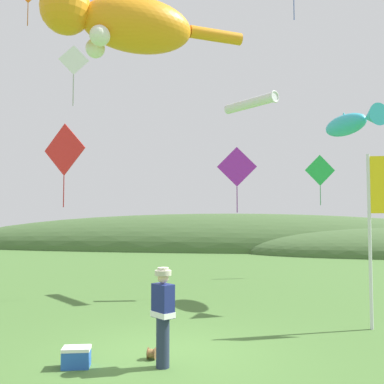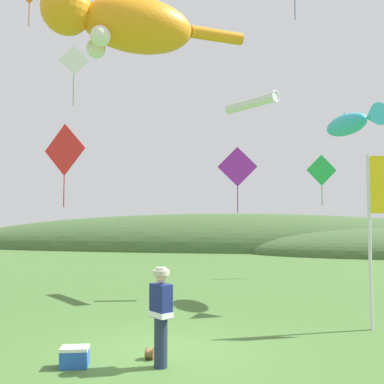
{
  "view_description": "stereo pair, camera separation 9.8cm",
  "coord_description": "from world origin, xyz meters",
  "px_view_note": "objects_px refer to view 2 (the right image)",
  "views": [
    {
      "loc": [
        1.47,
        -8.36,
        2.68
      ],
      "look_at": [
        0.0,
        4.0,
        3.42
      ],
      "focal_mm": 40.0,
      "sensor_mm": 36.0,
      "label": 1
    },
    {
      "loc": [
        1.57,
        -8.35,
        2.68
      ],
      "look_at": [
        0.0,
        4.0,
        3.42
      ],
      "focal_mm": 40.0,
      "sensor_mm": 36.0,
      "label": 2
    }
  ],
  "objects_px": {
    "kite_diamond_green": "(322,170)",
    "kite_diamond_red": "(65,150)",
    "kite_giant_cat": "(123,24)",
    "kite_diamond_violet": "(237,167)",
    "picnic_cooler": "(75,357)",
    "kite_fish_windsock": "(352,123)",
    "festival_attendant": "(161,313)",
    "kite_spool": "(150,353)",
    "festival_banner_pole": "(376,214)",
    "kite_diamond_white": "(74,61)",
    "kite_tube_streamer": "(251,103)"
  },
  "relations": [
    {
      "from": "festival_banner_pole",
      "to": "kite_giant_cat",
      "type": "height_order",
      "value": "kite_giant_cat"
    },
    {
      "from": "kite_diamond_green",
      "to": "festival_attendant",
      "type": "bearing_deg",
      "value": -111.65
    },
    {
      "from": "kite_spool",
      "to": "kite_giant_cat",
      "type": "distance_m",
      "value": 12.0
    },
    {
      "from": "kite_spool",
      "to": "picnic_cooler",
      "type": "relative_size",
      "value": 0.4
    },
    {
      "from": "picnic_cooler",
      "to": "kite_giant_cat",
      "type": "bearing_deg",
      "value": 100.33
    },
    {
      "from": "festival_banner_pole",
      "to": "kite_tube_streamer",
      "type": "relative_size",
      "value": 2.12
    },
    {
      "from": "festival_banner_pole",
      "to": "kite_diamond_red",
      "type": "bearing_deg",
      "value": 174.86
    },
    {
      "from": "festival_banner_pole",
      "to": "kite_diamond_green",
      "type": "height_order",
      "value": "kite_diamond_green"
    },
    {
      "from": "kite_giant_cat",
      "to": "kite_diamond_violet",
      "type": "distance_m",
      "value": 6.72
    },
    {
      "from": "kite_spool",
      "to": "picnic_cooler",
      "type": "bearing_deg",
      "value": -154.72
    },
    {
      "from": "kite_fish_windsock",
      "to": "kite_tube_streamer",
      "type": "bearing_deg",
      "value": 162.63
    },
    {
      "from": "kite_diamond_white",
      "to": "kite_diamond_violet",
      "type": "height_order",
      "value": "kite_diamond_white"
    },
    {
      "from": "festival_banner_pole",
      "to": "kite_giant_cat",
      "type": "bearing_deg",
      "value": 152.39
    },
    {
      "from": "kite_spool",
      "to": "kite_diamond_green",
      "type": "bearing_deg",
      "value": 66.55
    },
    {
      "from": "kite_fish_windsock",
      "to": "picnic_cooler",
      "type": "bearing_deg",
      "value": -132.74
    },
    {
      "from": "kite_tube_streamer",
      "to": "kite_diamond_green",
      "type": "bearing_deg",
      "value": 55.17
    },
    {
      "from": "kite_spool",
      "to": "kite_diamond_violet",
      "type": "xyz_separation_m",
      "value": [
        1.54,
        6.77,
        4.32
      ]
    },
    {
      "from": "kite_spool",
      "to": "kite_fish_windsock",
      "type": "xyz_separation_m",
      "value": [
        5.34,
        6.54,
        5.72
      ]
    },
    {
      "from": "festival_attendant",
      "to": "kite_diamond_white",
      "type": "bearing_deg",
      "value": 131.48
    },
    {
      "from": "festival_attendant",
      "to": "festival_banner_pole",
      "type": "height_order",
      "value": "festival_banner_pole"
    },
    {
      "from": "kite_giant_cat",
      "to": "kite_fish_windsock",
      "type": "height_order",
      "value": "kite_giant_cat"
    },
    {
      "from": "kite_giant_cat",
      "to": "kite_diamond_red",
      "type": "height_order",
      "value": "kite_giant_cat"
    },
    {
      "from": "festival_banner_pole",
      "to": "kite_diamond_violet",
      "type": "height_order",
      "value": "kite_diamond_violet"
    },
    {
      "from": "festival_attendant",
      "to": "kite_diamond_violet",
      "type": "bearing_deg",
      "value": 80.12
    },
    {
      "from": "kite_diamond_red",
      "to": "festival_banner_pole",
      "type": "bearing_deg",
      "value": -5.14
    },
    {
      "from": "kite_tube_streamer",
      "to": "kite_diamond_red",
      "type": "relative_size",
      "value": 0.83
    },
    {
      "from": "festival_attendant",
      "to": "kite_spool",
      "type": "bearing_deg",
      "value": 125.6
    },
    {
      "from": "kite_diamond_green",
      "to": "kite_diamond_red",
      "type": "bearing_deg",
      "value": -134.51
    },
    {
      "from": "kite_diamond_green",
      "to": "kite_fish_windsock",
      "type": "bearing_deg",
      "value": -89.82
    },
    {
      "from": "kite_diamond_red",
      "to": "kite_diamond_white",
      "type": "bearing_deg",
      "value": -26.41
    },
    {
      "from": "kite_fish_windsock",
      "to": "kite_diamond_white",
      "type": "bearing_deg",
      "value": -159.07
    },
    {
      "from": "kite_spool",
      "to": "festival_banner_pole",
      "type": "distance_m",
      "value": 6.25
    },
    {
      "from": "kite_diamond_green",
      "to": "kite_giant_cat",
      "type": "bearing_deg",
      "value": -144.67
    },
    {
      "from": "picnic_cooler",
      "to": "kite_diamond_green",
      "type": "xyz_separation_m",
      "value": [
        6.57,
        12.87,
        4.68
      ]
    },
    {
      "from": "festival_banner_pole",
      "to": "kite_diamond_green",
      "type": "relative_size",
      "value": 1.8
    },
    {
      "from": "kite_tube_streamer",
      "to": "festival_attendant",
      "type": "bearing_deg",
      "value": -102.44
    },
    {
      "from": "festival_attendant",
      "to": "kite_fish_windsock",
      "type": "distance_m",
      "value": 9.88
    },
    {
      "from": "kite_diamond_white",
      "to": "kite_tube_streamer",
      "type": "bearing_deg",
      "value": 39.8
    },
    {
      "from": "kite_diamond_violet",
      "to": "kite_diamond_red",
      "type": "bearing_deg",
      "value": -145.99
    },
    {
      "from": "festival_attendant",
      "to": "festival_banner_pole",
      "type": "distance_m",
      "value": 5.91
    },
    {
      "from": "kite_fish_windsock",
      "to": "festival_banner_pole",
      "type": "bearing_deg",
      "value": -95.96
    },
    {
      "from": "festival_banner_pole",
      "to": "kite_giant_cat",
      "type": "relative_size",
      "value": 0.6
    },
    {
      "from": "festival_banner_pole",
      "to": "kite_diamond_violet",
      "type": "xyz_separation_m",
      "value": [
        -3.41,
        4.02,
        1.65
      ]
    },
    {
      "from": "kite_spool",
      "to": "kite_tube_streamer",
      "type": "bearing_deg",
      "value": 74.84
    },
    {
      "from": "picnic_cooler",
      "to": "kite_tube_streamer",
      "type": "relative_size",
      "value": 0.27
    },
    {
      "from": "picnic_cooler",
      "to": "kite_diamond_green",
      "type": "relative_size",
      "value": 0.23
    },
    {
      "from": "kite_diamond_red",
      "to": "kite_diamond_green",
      "type": "bearing_deg",
      "value": 45.49
    },
    {
      "from": "kite_spool",
      "to": "kite_diamond_green",
      "type": "relative_size",
      "value": 0.09
    },
    {
      "from": "kite_fish_windsock",
      "to": "kite_diamond_white",
      "type": "height_order",
      "value": "kite_diamond_white"
    },
    {
      "from": "kite_fish_windsock",
      "to": "kite_diamond_red",
      "type": "distance_m",
      "value": 9.26
    }
  ]
}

